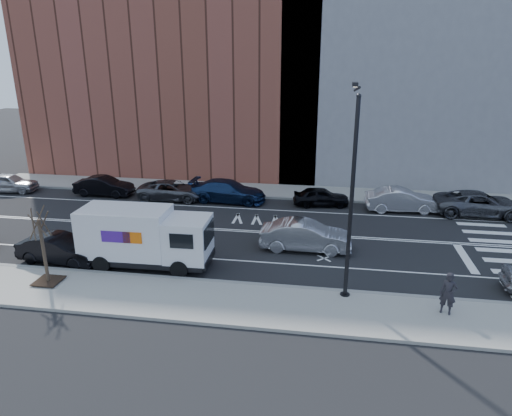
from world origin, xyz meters
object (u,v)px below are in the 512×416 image
(far_parked_a, at_px, (9,183))
(far_parked_b, at_px, (104,186))
(pedestrian, at_px, (448,294))
(driving_sedan, at_px, (306,236))
(fedex_van, at_px, (144,236))

(far_parked_a, xyz_separation_m, far_parked_b, (8.00, 0.28, -0.01))
(far_parked_a, distance_m, pedestrian, 33.35)
(far_parked_b, relative_size, pedestrian, 2.47)
(far_parked_b, bearing_deg, pedestrian, -121.83)
(driving_sedan, relative_size, pedestrian, 2.76)
(far_parked_b, bearing_deg, driving_sedan, -116.15)
(far_parked_b, bearing_deg, far_parked_a, 92.37)
(driving_sedan, bearing_deg, far_parked_a, 72.21)
(fedex_van, xyz_separation_m, pedestrian, (14.35, -2.69, -0.56))
(fedex_van, height_order, far_parked_b, fedex_van)
(driving_sedan, xyz_separation_m, pedestrian, (6.24, -6.04, 0.23))
(fedex_van, height_order, pedestrian, fedex_van)
(far_parked_b, distance_m, driving_sedan, 18.01)
(far_parked_a, xyz_separation_m, driving_sedan, (24.11, -7.77, 0.08))
(fedex_van, relative_size, driving_sedan, 1.35)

